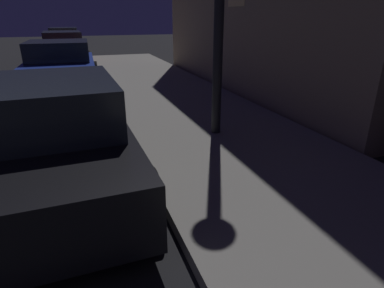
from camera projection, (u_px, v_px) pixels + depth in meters
car_black at (50, 138)px, 3.91m from camera, size 2.10×4.04×1.43m
car_blue at (61, 66)px, 9.48m from camera, size 2.24×4.07×1.43m
car_red at (64, 47)px, 15.07m from camera, size 2.17×4.54×1.43m
car_white at (65, 39)px, 20.37m from camera, size 2.18×4.17×1.43m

